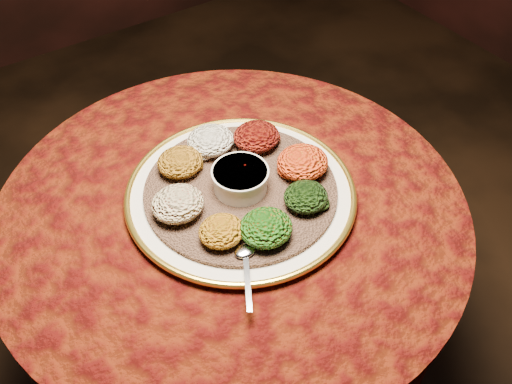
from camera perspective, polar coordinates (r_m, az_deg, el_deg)
table at (r=1.29m, az=-2.27°, el=-6.63°), size 0.96×0.96×0.73m
platter at (r=1.16m, az=-1.54°, el=-0.14°), size 0.56×0.56×0.02m
injera at (r=1.15m, az=-1.55°, el=0.24°), size 0.48×0.48×0.01m
stew_bowl at (r=1.13m, az=-1.59°, el=1.40°), size 0.11×0.11×0.05m
spoon at (r=1.03m, az=-1.05°, el=-6.37°), size 0.09×0.13×0.01m
portion_ayib at (r=1.22m, az=-4.57°, el=5.16°), size 0.10×0.10×0.05m
portion_kitfo at (r=1.23m, az=0.05°, el=5.58°), size 0.10×0.10×0.05m
portion_tikil at (r=1.17m, az=4.68°, el=2.98°), size 0.11×0.10×0.05m
portion_gomen at (r=1.10m, az=5.00°, el=-0.48°), size 0.09×0.08×0.04m
portion_mixveg at (r=1.04m, az=0.99°, el=-3.58°), size 0.10×0.09×0.05m
portion_kik at (r=1.04m, az=-3.47°, el=-3.93°), size 0.09×0.08×0.04m
portion_timatim at (r=1.09m, az=-7.83°, el=-1.16°), size 0.10×0.10×0.05m
portion_shiro at (r=1.18m, az=-7.61°, el=2.99°), size 0.09×0.09×0.05m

